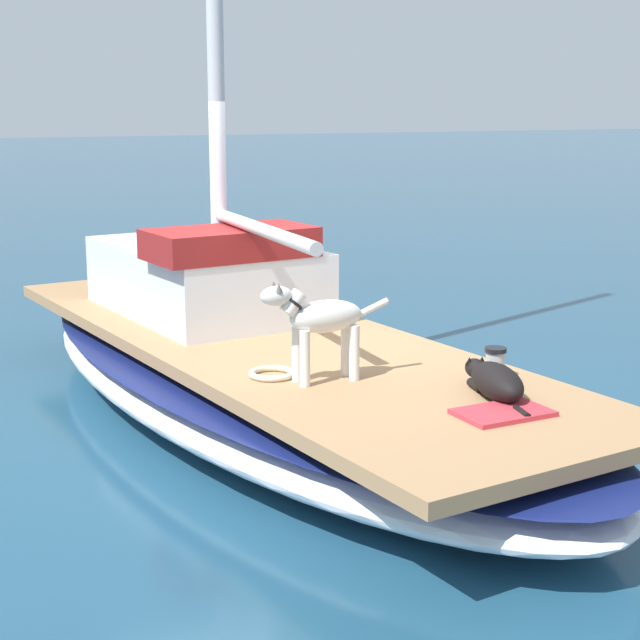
{
  "coord_description": "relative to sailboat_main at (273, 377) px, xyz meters",
  "views": [
    {
      "loc": [
        -2.63,
        -7.39,
        2.54
      ],
      "look_at": [
        0.0,
        -1.0,
        1.01
      ],
      "focal_mm": 56.83,
      "sensor_mm": 36.0,
      "label": 1
    }
  ],
  "objects": [
    {
      "name": "deck_towel",
      "position": [
        0.61,
        -2.42,
        0.34
      ],
      "size": [
        0.59,
        0.41,
        0.03
      ],
      "primitive_type": "cube",
      "rotation": [
        0.0,
        0.0,
        0.09
      ],
      "color": "#C6333D",
      "rests_on": "sailboat_main"
    },
    {
      "name": "deck_winch",
      "position": [
        1.01,
        -1.67,
        0.42
      ],
      "size": [
        0.16,
        0.16,
        0.21
      ],
      "color": "#B7B7BC",
      "rests_on": "sailboat_main"
    },
    {
      "name": "ground_plane",
      "position": [
        0.0,
        0.0,
        -0.34
      ],
      "size": [
        120.0,
        120.0,
        0.0
      ],
      "primitive_type": "plane",
      "color": "navy"
    },
    {
      "name": "coiled_rope",
      "position": [
        -0.39,
        -1.07,
        0.35
      ],
      "size": [
        0.32,
        0.32,
        0.04
      ],
      "primitive_type": "torus",
      "color": "beige",
      "rests_on": "sailboat_main"
    },
    {
      "name": "sailboat_main",
      "position": [
        0.0,
        0.0,
        0.0
      ],
      "size": [
        3.7,
        7.56,
        0.66
      ],
      "color": "white",
      "rests_on": "ground"
    },
    {
      "name": "cabin_house",
      "position": [
        -0.2,
        1.1,
        0.67
      ],
      "size": [
        1.75,
        2.43,
        0.84
      ],
      "color": "silver",
      "rests_on": "sailboat_main"
    },
    {
      "name": "dog_white",
      "position": [
        -0.13,
        -1.31,
        0.75
      ],
      "size": [
        0.94,
        0.24,
        0.7
      ],
      "color": "silver",
      "rests_on": "sailboat_main"
    },
    {
      "name": "dog_black",
      "position": [
        0.77,
        -2.07,
        0.43
      ],
      "size": [
        0.36,
        0.95,
        0.22
      ],
      "color": "black",
      "rests_on": "sailboat_main"
    }
  ]
}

